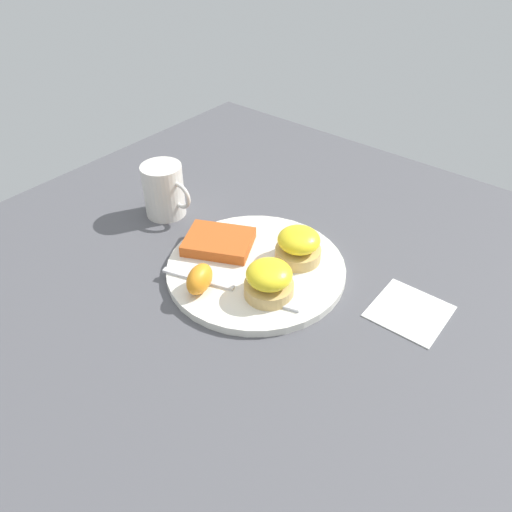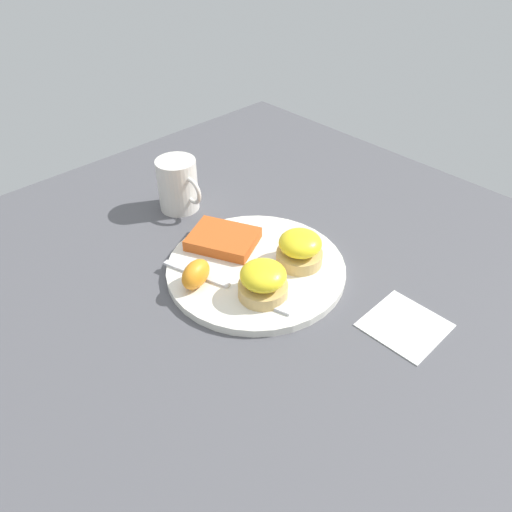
# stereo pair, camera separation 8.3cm
# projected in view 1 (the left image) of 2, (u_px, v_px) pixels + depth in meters

# --- Properties ---
(ground_plane) EXTENTS (1.10, 1.10, 0.00)m
(ground_plane) POSITION_uv_depth(u_px,v_px,m) (256.00, 272.00, 0.85)
(ground_plane) COLOR #4C4C51
(plate) EXTENTS (0.30, 0.30, 0.01)m
(plate) POSITION_uv_depth(u_px,v_px,m) (256.00, 268.00, 0.85)
(plate) COLOR silver
(plate) RESTS_ON ground_plane
(sandwich_benedict_left) EXTENTS (0.08, 0.08, 0.06)m
(sandwich_benedict_left) POSITION_uv_depth(u_px,v_px,m) (269.00, 280.00, 0.77)
(sandwich_benedict_left) COLOR tan
(sandwich_benedict_left) RESTS_ON plate
(sandwich_benedict_right) EXTENTS (0.08, 0.08, 0.06)m
(sandwich_benedict_right) POSITION_uv_depth(u_px,v_px,m) (298.00, 246.00, 0.84)
(sandwich_benedict_right) COLOR tan
(sandwich_benedict_right) RESTS_ON plate
(hashbrown_patty) EXTENTS (0.14, 0.13, 0.02)m
(hashbrown_patty) POSITION_uv_depth(u_px,v_px,m) (219.00, 241.00, 0.88)
(hashbrown_patty) COLOR #B9521E
(hashbrown_patty) RESTS_ON plate
(orange_wedge) EXTENTS (0.05, 0.07, 0.04)m
(orange_wedge) POSITION_uv_depth(u_px,v_px,m) (200.00, 279.00, 0.78)
(orange_wedge) COLOR orange
(orange_wedge) RESTS_ON plate
(fork) EXTENTS (0.23, 0.09, 0.00)m
(fork) POSITION_uv_depth(u_px,v_px,m) (239.00, 290.00, 0.79)
(fork) COLOR silver
(fork) RESTS_ON plate
(cup) EXTENTS (0.11, 0.08, 0.10)m
(cup) POSITION_uv_depth(u_px,v_px,m) (164.00, 190.00, 0.96)
(cup) COLOR silver
(cup) RESTS_ON ground_plane
(napkin) EXTENTS (0.11, 0.11, 0.00)m
(napkin) POSITION_uv_depth(u_px,v_px,m) (410.00, 311.00, 0.78)
(napkin) COLOR white
(napkin) RESTS_ON ground_plane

